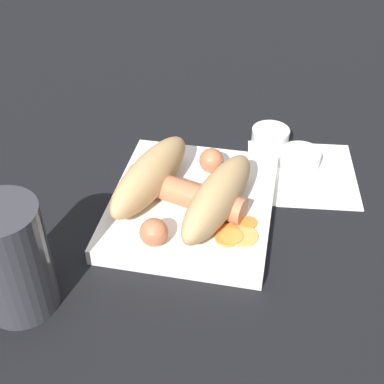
% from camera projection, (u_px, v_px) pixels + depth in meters
% --- Properties ---
extents(ground_plane, '(3.00, 3.00, 0.00)m').
position_uv_depth(ground_plane, '(192.00, 211.00, 0.67)').
color(ground_plane, black).
extents(food_tray, '(0.23, 0.20, 0.02)m').
position_uv_depth(food_tray, '(192.00, 205.00, 0.67)').
color(food_tray, silver).
rests_on(food_tray, ground_plane).
extents(bread_roll, '(0.20, 0.18, 0.06)m').
position_uv_depth(bread_roll, '(183.00, 186.00, 0.64)').
color(bread_roll, tan).
rests_on(bread_roll, food_tray).
extents(sausage, '(0.18, 0.15, 0.03)m').
position_uv_depth(sausage, '(185.00, 193.00, 0.64)').
color(sausage, '#B26642').
rests_on(sausage, food_tray).
extents(pickled_veggies, '(0.06, 0.06, 0.00)m').
position_uv_depth(pickled_veggies, '(235.00, 235.00, 0.61)').
color(pickled_veggies, '#F99E4C').
rests_on(pickled_veggies, food_tray).
extents(napkin, '(0.16, 0.16, 0.00)m').
position_uv_depth(napkin, '(301.00, 173.00, 0.73)').
color(napkin, white).
rests_on(napkin, ground_plane).
extents(condiment_cup_near, '(0.05, 0.05, 0.02)m').
position_uv_depth(condiment_cup_near, '(300.00, 160.00, 0.74)').
color(condiment_cup_near, silver).
rests_on(condiment_cup_near, ground_plane).
extents(condiment_cup_far, '(0.05, 0.05, 0.02)m').
position_uv_depth(condiment_cup_far, '(270.00, 138.00, 0.78)').
color(condiment_cup_far, silver).
rests_on(condiment_cup_far, ground_plane).
extents(drink_glass, '(0.08, 0.08, 0.13)m').
position_uv_depth(drink_glass, '(11.00, 260.00, 0.52)').
color(drink_glass, '#333338').
rests_on(drink_glass, ground_plane).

